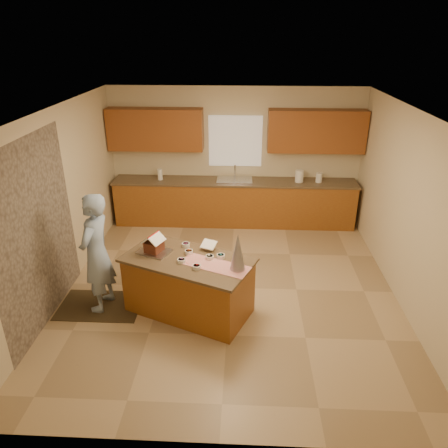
{
  "coord_description": "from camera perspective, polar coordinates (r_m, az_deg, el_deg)",
  "views": [
    {
      "loc": [
        0.19,
        -5.62,
        3.68
      ],
      "look_at": [
        -0.1,
        0.2,
        1.0
      ],
      "focal_mm": 34.18,
      "sensor_mm": 36.0,
      "label": 1
    }
  ],
  "objects": [
    {
      "name": "floor",
      "position": [
        6.72,
        0.78,
        -8.51
      ],
      "size": [
        5.5,
        5.5,
        0.0
      ],
      "primitive_type": "plane",
      "color": "tan",
      "rests_on": "ground"
    },
    {
      "name": "ceiling",
      "position": [
        5.71,
        0.94,
        14.82
      ],
      "size": [
        5.5,
        5.5,
        0.0
      ],
      "primitive_type": "plane",
      "color": "silver",
      "rests_on": "floor"
    },
    {
      "name": "wall_back",
      "position": [
        8.69,
        1.5,
        9.13
      ],
      "size": [
        5.5,
        5.5,
        0.0
      ],
      "primitive_type": "plane",
      "color": "beige",
      "rests_on": "floor"
    },
    {
      "name": "wall_front",
      "position": [
        3.7,
        -0.72,
        -14.3
      ],
      "size": [
        5.5,
        5.5,
        0.0
      ],
      "primitive_type": "plane",
      "color": "beige",
      "rests_on": "floor"
    },
    {
      "name": "wall_left",
      "position": [
        6.65,
        -21.24,
        2.45
      ],
      "size": [
        5.5,
        5.5,
        0.0
      ],
      "primitive_type": "plane",
      "color": "beige",
      "rests_on": "floor"
    },
    {
      "name": "wall_right",
      "position": [
        6.51,
        23.44,
        1.6
      ],
      "size": [
        5.5,
        5.5,
        0.0
      ],
      "primitive_type": "plane",
      "color": "beige",
      "rests_on": "floor"
    },
    {
      "name": "stone_accent",
      "position": [
        6.02,
        -23.78,
        -1.34
      ],
      "size": [
        0.0,
        2.5,
        2.5
      ],
      "primitive_type": "plane",
      "rotation": [
        1.57,
        0.0,
        1.57
      ],
      "color": "gray",
      "rests_on": "wall_left"
    },
    {
      "name": "window_curtain",
      "position": [
        8.58,
        1.52,
        11.01
      ],
      "size": [
        1.05,
        0.03,
        1.0
      ],
      "primitive_type": "cube",
      "color": "white",
      "rests_on": "wall_back"
    },
    {
      "name": "back_counter_base",
      "position": [
        8.7,
        1.39,
        2.81
      ],
      "size": [
        4.8,
        0.6,
        0.88
      ],
      "primitive_type": "cube",
      "color": "brown",
      "rests_on": "floor"
    },
    {
      "name": "back_counter_top",
      "position": [
        8.54,
        1.42,
        5.68
      ],
      "size": [
        4.85,
        0.63,
        0.04
      ],
      "primitive_type": "cube",
      "color": "brown",
      "rests_on": "back_counter_base"
    },
    {
      "name": "upper_cabinet_left",
      "position": [
        8.56,
        -9.17,
        12.39
      ],
      "size": [
        1.85,
        0.35,
        0.8
      ],
      "primitive_type": "cube",
      "color": "brown",
      "rests_on": "wall_back"
    },
    {
      "name": "upper_cabinet_right",
      "position": [
        8.49,
        12.27,
        12.05
      ],
      "size": [
        1.85,
        0.35,
        0.8
      ],
      "primitive_type": "cube",
      "color": "brown",
      "rests_on": "wall_back"
    },
    {
      "name": "sink",
      "position": [
        8.54,
        1.42,
        5.62
      ],
      "size": [
        0.7,
        0.45,
        0.12
      ],
      "primitive_type": "cube",
      "color": "silver",
      "rests_on": "back_counter_top"
    },
    {
      "name": "faucet",
      "position": [
        8.66,
        1.46,
        7.07
      ],
      "size": [
        0.03,
        0.03,
        0.28
      ],
      "primitive_type": "cylinder",
      "color": "silver",
      "rests_on": "back_counter_top"
    },
    {
      "name": "island_base",
      "position": [
        6.02,
        -4.73,
        -8.31
      ],
      "size": [
        1.85,
        1.41,
        0.81
      ],
      "primitive_type": "cube",
      "rotation": [
        0.0,
        0.0,
        -0.4
      ],
      "color": "brown",
      "rests_on": "floor"
    },
    {
      "name": "island_top",
      "position": [
        5.81,
        -4.87,
        -4.8
      ],
      "size": [
        1.95,
        1.51,
        0.04
      ],
      "primitive_type": "cube",
      "rotation": [
        0.0,
        0.0,
        -0.4
      ],
      "color": "brown",
      "rests_on": "island_base"
    },
    {
      "name": "table_runner",
      "position": [
        5.62,
        -1.22,
        -5.54
      ],
      "size": [
        0.98,
        0.67,
        0.01
      ],
      "primitive_type": "cube",
      "rotation": [
        0.0,
        0.0,
        -0.4
      ],
      "color": "#B5100C",
      "rests_on": "island_top"
    },
    {
      "name": "baking_tray",
      "position": [
        6.01,
        -9.28,
        -3.66
      ],
      "size": [
        0.51,
        0.45,
        0.02
      ],
      "primitive_type": "cube",
      "rotation": [
        0.0,
        0.0,
        -0.4
      ],
      "color": "silver",
      "rests_on": "island_top"
    },
    {
      "name": "cookbook",
      "position": [
        5.96,
        -2.05,
        -2.76
      ],
      "size": [
        0.25,
        0.23,
        0.09
      ],
      "primitive_type": "cube",
      "rotation": [
        -1.13,
        0.0,
        -0.4
      ],
      "color": "white",
      "rests_on": "island_top"
    },
    {
      "name": "tinsel_tree",
      "position": [
        5.42,
        1.85,
        -3.74
      ],
      "size": [
        0.27,
        0.27,
        0.51
      ],
      "primitive_type": "cone",
      "rotation": [
        0.0,
        0.0,
        -0.4
      ],
      "color": "silver",
      "rests_on": "island_top"
    },
    {
      "name": "rug",
      "position": [
        6.57,
        -16.19,
        -10.43
      ],
      "size": [
        1.17,
        0.76,
        0.01
      ],
      "primitive_type": "cube",
      "color": "black",
      "rests_on": "floor"
    },
    {
      "name": "boy",
      "position": [
        6.11,
        -16.69,
        -3.76
      ],
      "size": [
        0.51,
        0.69,
        1.72
      ],
      "primitive_type": "imported",
      "rotation": [
        0.0,
        0.0,
        -1.73
      ],
      "color": "#8FA8CC",
      "rests_on": "rug"
    },
    {
      "name": "canister_a",
      "position": [
        8.57,
        10.12,
        6.21
      ],
      "size": [
        0.14,
        0.14,
        0.2
      ],
      "primitive_type": "cylinder",
      "color": "white",
      "rests_on": "back_counter_top"
    },
    {
      "name": "canister_b",
      "position": [
        8.56,
        10.03,
        6.33
      ],
      "size": [
        0.16,
        0.16,
        0.23
      ],
      "primitive_type": "cylinder",
      "color": "white",
      "rests_on": "back_counter_top"
    },
    {
      "name": "canister_c",
      "position": [
        8.63,
        12.59,
        6.06
      ],
      "size": [
        0.13,
        0.13,
        0.18
      ],
      "primitive_type": "cylinder",
      "color": "white",
      "rests_on": "back_counter_top"
    },
    {
      "name": "paper_towel",
      "position": [
        8.66,
        -8.56,
        6.58
      ],
      "size": [
        0.1,
        0.1,
        0.22
      ],
      "primitive_type": "cylinder",
      "color": "white",
      "rests_on": "back_counter_top"
    },
    {
      "name": "gingerbread_house",
      "position": [
        5.96,
        -9.35,
        -2.74
      ],
      "size": [
        0.33,
        0.34,
        0.26
      ],
      "color": "#562A16",
      "rests_on": "baking_tray"
    },
    {
      "name": "candy_bowls",
      "position": [
        5.8,
        -3.61,
        -4.31
      ],
      "size": [
        0.63,
        0.72,
        0.05
      ],
      "color": "white",
      "rests_on": "island_top"
    }
  ]
}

